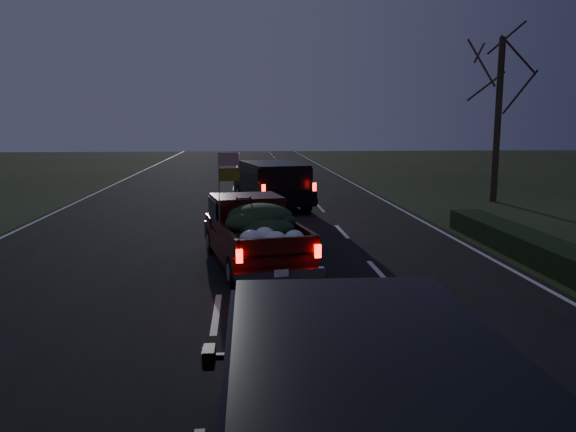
{
  "coord_description": "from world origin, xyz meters",
  "views": [
    {
      "loc": [
        0.53,
        -9.77,
        3.41
      ],
      "look_at": [
        1.53,
        2.92,
        1.3
      ],
      "focal_mm": 35.0,
      "sensor_mm": 36.0,
      "label": 1
    }
  ],
  "objects": [
    {
      "name": "ground",
      "position": [
        0.0,
        0.0,
        0.0
      ],
      "size": [
        120.0,
        120.0,
        0.0
      ],
      "primitive_type": "plane",
      "color": "black",
      "rests_on": "ground"
    },
    {
      "name": "road_asphalt",
      "position": [
        0.0,
        0.0,
        0.01
      ],
      "size": [
        14.0,
        120.0,
        0.02
      ],
      "primitive_type": "cube",
      "color": "black",
      "rests_on": "ground"
    },
    {
      "name": "hedge_row",
      "position": [
        7.8,
        3.0,
        0.3
      ],
      "size": [
        1.0,
        10.0,
        0.6
      ],
      "primitive_type": "cube",
      "color": "black",
      "rests_on": "ground"
    },
    {
      "name": "bare_tree_far",
      "position": [
        11.5,
        14.0,
        5.23
      ],
      "size": [
        3.6,
        3.6,
        7.0
      ],
      "color": "black",
      "rests_on": "ground"
    },
    {
      "name": "pickup_truck",
      "position": [
        0.74,
        3.46,
        0.92
      ],
      "size": [
        2.62,
        4.91,
        2.44
      ],
      "rotation": [
        0.0,
        0.0,
        0.19
      ],
      "color": "#3D0B08",
      "rests_on": "ground"
    },
    {
      "name": "lead_suv",
      "position": [
        1.69,
        12.95,
        1.13
      ],
      "size": [
        3.17,
        5.51,
        1.49
      ],
      "rotation": [
        0.0,
        0.0,
        0.21
      ],
      "color": "black",
      "rests_on": "ground"
    }
  ]
}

